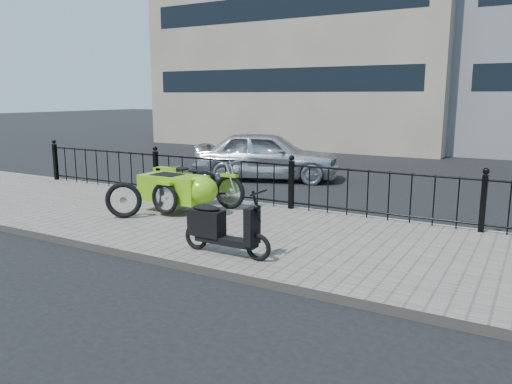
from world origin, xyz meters
The scene contains 9 objects.
ground centered at (0.00, 0.00, 0.00)m, with size 120.00×120.00×0.00m, color black.
sidewalk centered at (0.00, -0.50, 0.06)m, with size 30.00×3.80×0.12m, color #696358.
curb centered at (0.00, 1.44, 0.06)m, with size 30.00×0.10×0.12m, color gray.
iron_fence centered at (0.00, 1.30, 0.59)m, with size 14.11×0.11×1.08m.
building_tan centered at (-6.00, 15.99, 6.00)m, with size 14.00×8.01×12.00m.
motorcycle_sidecar centered at (-1.67, 0.05, 0.59)m, with size 2.28×1.48×0.98m.
scooter centered at (0.40, -1.83, 0.50)m, with size 1.43×0.42×0.97m.
spare_tire centered at (-2.32, -0.95, 0.46)m, with size 0.67×0.67×0.10m, color black.
sedan_car centered at (-2.45, 4.77, 0.69)m, with size 1.63×4.04×1.38m, color silver.
Camera 1 is at (4.25, -7.50, 2.34)m, focal length 35.00 mm.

